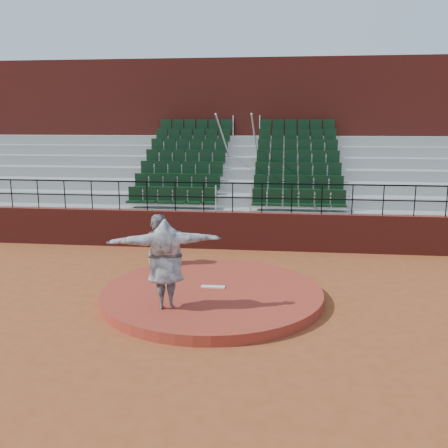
{
  "coord_description": "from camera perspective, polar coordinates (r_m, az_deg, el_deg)",
  "views": [
    {
      "loc": [
        1.69,
        -11.74,
        4.41
      ],
      "look_at": [
        0.0,
        2.5,
        1.4
      ],
      "focal_mm": 40.0,
      "sensor_mm": 36.0,
      "label": 1
    }
  ],
  "objects": [
    {
      "name": "ground",
      "position": [
        12.66,
        -1.35,
        -8.54
      ],
      "size": [
        90.0,
        90.0,
        0.0
      ],
      "primitive_type": "plane",
      "color": "brown",
      "rests_on": "ground"
    },
    {
      "name": "pitchers_mound",
      "position": [
        12.61,
        -1.35,
        -8.01
      ],
      "size": [
        5.5,
        5.5,
        0.25
      ],
      "primitive_type": "cylinder",
      "color": "#A13524",
      "rests_on": "ground"
    },
    {
      "name": "pitching_rubber",
      "position": [
        12.71,
        -1.26,
        -7.19
      ],
      "size": [
        0.6,
        0.15,
        0.03
      ],
      "primitive_type": "cube",
      "color": "white",
      "rests_on": "pitchers_mound"
    },
    {
      "name": "boundary_wall",
      "position": [
        17.24,
        0.98,
        -0.75
      ],
      "size": [
        24.0,
        0.3,
        1.3
      ],
      "primitive_type": "cube",
      "color": "maroon",
      "rests_on": "ground"
    },
    {
      "name": "wall_railing",
      "position": [
        17.0,
        0.99,
        3.8
      ],
      "size": [
        24.04,
        0.05,
        1.03
      ],
      "color": "black",
      "rests_on": "boundary_wall"
    },
    {
      "name": "seating_deck",
      "position": [
        20.67,
        2.01,
        3.59
      ],
      "size": [
        24.0,
        5.97,
        4.63
      ],
      "color": "#969590",
      "rests_on": "ground"
    },
    {
      "name": "press_box_facade",
      "position": [
        24.42,
        2.83,
        9.81
      ],
      "size": [
        24.0,
        3.0,
        7.1
      ],
      "primitive_type": "cube",
      "color": "maroon",
      "rests_on": "ground"
    },
    {
      "name": "pitcher",
      "position": [
        11.2,
        -6.72,
        -4.51
      ],
      "size": [
        2.6,
        1.32,
        2.04
      ],
      "primitive_type": "imported",
      "rotation": [
        0.0,
        0.0,
        3.41
      ],
      "color": "black",
      "rests_on": "pitchers_mound"
    },
    {
      "name": "fielder",
      "position": [
        14.72,
        -7.48,
        -2.17
      ],
      "size": [
        1.54,
        1.47,
        1.74
      ],
      "primitive_type": "imported",
      "rotation": [
        0.0,
        0.0,
        3.88
      ],
      "color": "black",
      "rests_on": "ground"
    }
  ]
}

